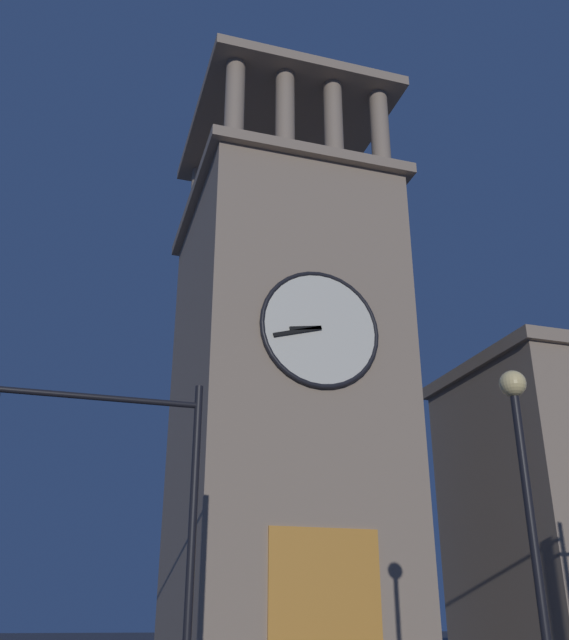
% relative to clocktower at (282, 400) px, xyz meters
% --- Properties ---
extents(clocktower, '(7.41, 8.75, 23.50)m').
position_rel_clocktower_xyz_m(clocktower, '(0.00, 0.00, 0.00)').
color(clocktower, gray).
rests_on(clocktower, ground_plane).
extents(traffic_signal_far, '(4.06, 0.41, 6.03)m').
position_rel_clocktower_xyz_m(traffic_signal_far, '(5.89, 9.46, -4.80)').
color(traffic_signal_far, black).
rests_on(traffic_signal_far, ground_plane).
extents(street_lamp, '(0.44, 0.44, 5.44)m').
position_rel_clocktower_xyz_m(street_lamp, '(0.15, 13.63, -5.09)').
color(street_lamp, black).
rests_on(street_lamp, ground_plane).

